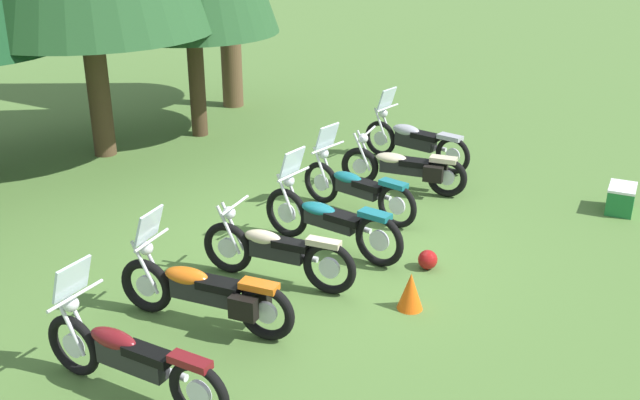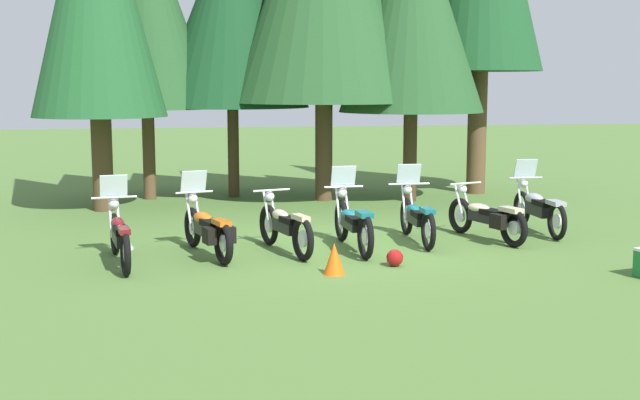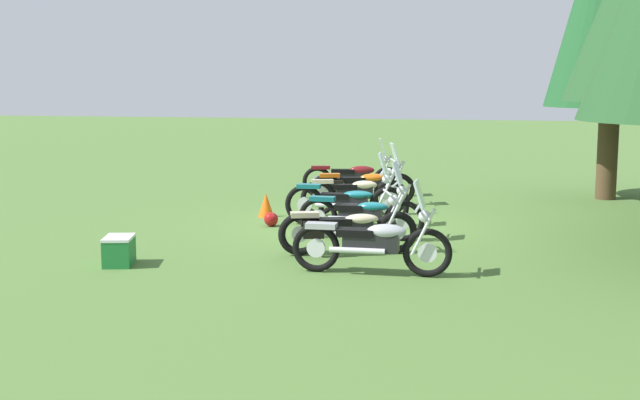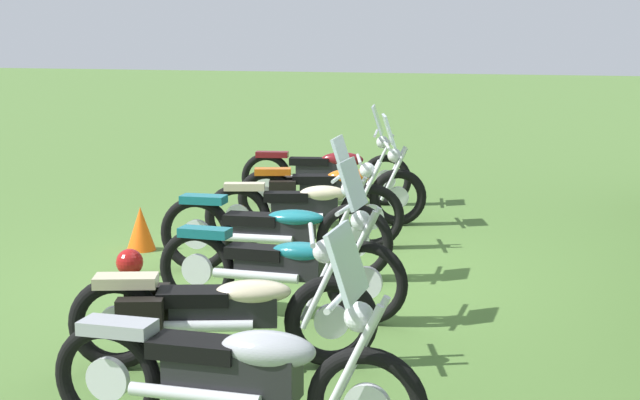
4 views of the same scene
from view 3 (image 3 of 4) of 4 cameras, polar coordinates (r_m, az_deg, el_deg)
The scene contains 11 objects.
ground_plane at distance 15.91m, azimuth 2.42°, elevation -1.74°, with size 80.00×80.00×0.00m, color #4C7033.
motorcycle_0 at distance 19.72m, azimuth 2.32°, elevation 1.59°, with size 0.73×2.32×1.36m.
motorcycle_1 at distance 18.29m, azimuth 2.82°, elevation 1.03°, with size 0.94×2.25×1.36m.
motorcycle_2 at distance 17.02m, azimuth 2.41°, elevation 0.43°, with size 0.82×2.14×1.01m.
motorcycle_3 at distance 15.85m, azimuth 1.90°, elevation -0.04°, with size 0.71×2.35×1.39m.
motorcycle_4 at distance 14.53m, azimuth 2.88°, elevation -0.88°, with size 0.78×2.21×1.36m.
motorcycle_5 at distance 13.26m, azimuth 1.73°, elevation -1.89°, with size 0.98×2.15×0.99m.
motorcycle_6 at distance 11.94m, azimuth 3.63°, elevation -2.80°, with size 0.68×2.29×1.36m.
picnic_cooler at distance 12.91m, azimuth -13.42°, elevation -3.35°, with size 0.67×0.53×0.43m.
traffic_cone at distance 16.90m, azimuth -3.67°, elevation -0.33°, with size 0.32×0.32×0.48m, color #EA590F.
dropped_helmet at distance 15.83m, azimuth -3.33°, elevation -1.31°, with size 0.27×0.27×0.27m, color maroon.
Camera 3 is at (15.49, 2.30, 2.79)m, focal length 47.37 mm.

